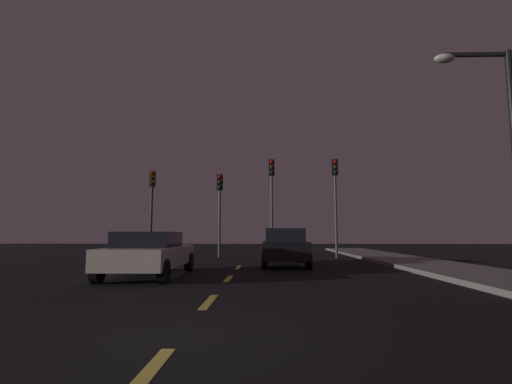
% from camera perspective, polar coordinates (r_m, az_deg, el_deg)
% --- Properties ---
extents(ground_plane, '(80.00, 80.00, 0.00)m').
position_cam_1_polar(ground_plane, '(11.92, -3.86, -12.55)').
color(ground_plane, black).
extents(sidewalk_curb_right, '(3.00, 40.00, 0.15)m').
position_cam_1_polar(sidewalk_curb_right, '(13.47, 30.47, -10.66)').
color(sidewalk_curb_right, gray).
rests_on(sidewalk_curb_right, ground_plane).
extents(lane_stripe_nearest, '(0.16, 1.60, 0.01)m').
position_cam_1_polar(lane_stripe_nearest, '(3.98, -16.21, -24.93)').
color(lane_stripe_nearest, '#EACC4C').
rests_on(lane_stripe_nearest, ground_plane).
extents(lane_stripe_second, '(0.16, 1.60, 0.01)m').
position_cam_1_polar(lane_stripe_second, '(7.59, -7.11, -16.04)').
color(lane_stripe_second, '#EACC4C').
rests_on(lane_stripe_second, ground_plane).
extents(lane_stripe_third, '(0.16, 1.60, 0.01)m').
position_cam_1_polar(lane_stripe_third, '(11.33, -4.15, -12.85)').
color(lane_stripe_third, '#EACC4C').
rests_on(lane_stripe_third, ground_plane).
extents(lane_stripe_fourth, '(0.16, 1.60, 0.01)m').
position_cam_1_polar(lane_stripe_fourth, '(15.09, -2.69, -11.24)').
color(lane_stripe_fourth, '#EACC4C').
rests_on(lane_stripe_fourth, ground_plane).
extents(traffic_signal_far_left, '(0.32, 0.38, 4.87)m').
position_cam_1_polar(traffic_signal_far_left, '(22.21, -15.41, -0.65)').
color(traffic_signal_far_left, '#2D2D30').
rests_on(traffic_signal_far_left, ground_plane).
extents(traffic_signal_center_left, '(0.32, 0.38, 4.65)m').
position_cam_1_polar(traffic_signal_center_left, '(21.39, -5.49, -1.01)').
color(traffic_signal_center_left, '#4C4C51').
rests_on(traffic_signal_center_left, ground_plane).
extents(traffic_signal_center_right, '(0.32, 0.38, 5.49)m').
position_cam_1_polar(traffic_signal_center_right, '(21.29, 2.37, 0.44)').
color(traffic_signal_center_right, '#4C4C51').
rests_on(traffic_signal_center_right, ground_plane).
extents(traffic_signal_far_right, '(0.32, 0.38, 5.49)m').
position_cam_1_polar(traffic_signal_far_right, '(21.63, 11.84, 0.46)').
color(traffic_signal_far_right, '#4C4C51').
rests_on(traffic_signal_far_right, ground_plane).
extents(car_stopped_ahead, '(1.85, 4.36, 1.52)m').
position_cam_1_polar(car_stopped_ahead, '(15.84, 4.30, -8.20)').
color(car_stopped_ahead, black).
rests_on(car_stopped_ahead, ground_plane).
extents(car_adjacent_lane, '(2.02, 4.57, 1.36)m').
position_cam_1_polar(car_adjacent_lane, '(12.19, -15.70, -8.83)').
color(car_adjacent_lane, beige).
rests_on(car_adjacent_lane, ground_plane).
extents(street_lamp_right, '(2.11, 0.36, 6.34)m').
position_cam_1_polar(street_lamp_right, '(12.25, 32.88, 6.96)').
color(street_lamp_right, black).
rests_on(street_lamp_right, ground_plane).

